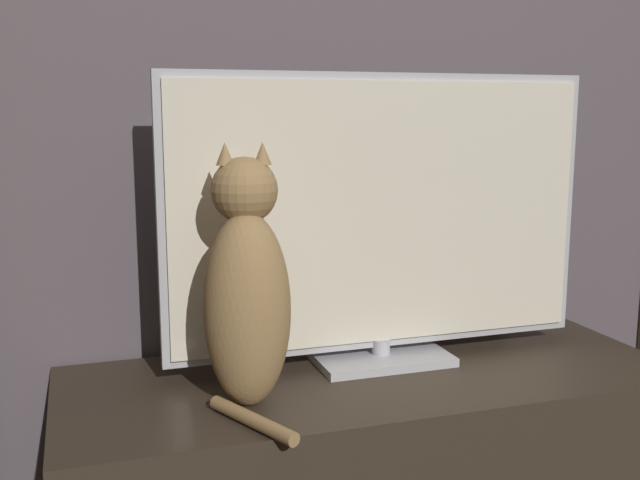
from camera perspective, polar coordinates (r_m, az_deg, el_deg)
name	(u,v)px	position (r m, az deg, el deg)	size (l,w,h in m)	color
wall_back	(328,16)	(1.95, 0.63, 16.72)	(4.80, 0.05, 2.60)	#564C51
tv_stand	(371,470)	(1.83, 3.90, -17.06)	(1.40, 0.54, 0.48)	#33281E
tv	(382,221)	(1.74, 4.76, 1.44)	(1.03, 0.19, 0.68)	#B7B7BC
cat	(247,291)	(1.50, -5.60, -3.87)	(0.20, 0.33, 0.53)	#997547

